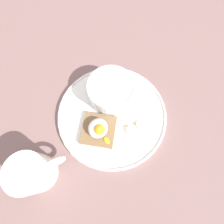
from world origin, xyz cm
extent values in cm
cube|color=#785C58|center=(0.00, 0.00, 1.00)|extent=(120.00, 120.00, 2.00)
cylinder|color=white|center=(0.00, 0.00, 2.50)|extent=(30.93, 30.93, 1.00)
torus|color=white|center=(0.00, 0.00, 3.30)|extent=(30.73, 30.73, 0.60)
cylinder|color=white|center=(-5.22, -2.46, 6.14)|extent=(12.72, 12.72, 6.28)
torus|color=white|center=(-5.22, -2.46, 9.28)|extent=(12.92, 12.92, 0.60)
cylinder|color=beige|center=(-5.22, -2.46, 5.93)|extent=(11.32, 11.32, 5.47)
ellipsoid|color=beige|center=(-5.22, -2.46, 8.47)|extent=(10.75, 10.75, 1.20)
ellipsoid|color=#896151|center=(-4.67, -3.83, 8.76)|extent=(1.01, 1.46, 0.59)
ellipsoid|color=tan|center=(-5.38, -2.30, 8.79)|extent=(1.81, 1.56, 0.66)
ellipsoid|color=#8B6345|center=(-5.23, -2.42, 8.82)|extent=(1.55, 1.89, 0.70)
ellipsoid|color=tan|center=(-3.62, 0.20, 8.80)|extent=(1.47, 1.80, 0.67)
ellipsoid|color=#CFB491|center=(-3.79, -1.34, 8.73)|extent=(0.84, 1.25, 0.52)
cube|color=brown|center=(5.78, -1.63, 4.19)|extent=(10.75, 10.75, 0.30)
cube|color=#A27C51|center=(5.78, -1.63, 3.64)|extent=(10.54, 10.54, 1.29)
ellipsoid|color=white|center=(5.78, -1.63, 5.79)|extent=(5.40, 5.10, 3.00)
sphere|color=orange|center=(6.17, -0.98, 6.67)|extent=(2.93, 2.93, 2.93)
ellipsoid|color=orange|center=(7.73, 1.60, 4.49)|extent=(2.13, 2.45, 0.36)
cylinder|color=#F5E2BB|center=(2.42, 6.73, 3.52)|extent=(3.70, 3.71, 1.07)
cylinder|color=#BFB192|center=(2.42, 6.73, 4.04)|extent=(0.67, 0.67, 0.13)
cylinder|color=beige|center=(-0.47, 8.63, 3.72)|extent=(4.10, 4.15, 1.63)
cylinder|color=#B8B188|center=(-0.47, 8.63, 4.34)|extent=(0.73, 0.74, 0.19)
cylinder|color=beige|center=(-0.18, 4.71, 3.44)|extent=(3.66, 3.66, 0.89)
cylinder|color=#BAAE8A|center=(-0.18, 4.71, 3.87)|extent=(0.66, 0.66, 0.13)
cylinder|color=#EEEBBF|center=(-3.79, 6.85, 3.51)|extent=(4.22, 4.24, 1.13)
cylinder|color=#B9B795|center=(-3.79, 6.85, 3.96)|extent=(0.76, 0.76, 0.16)
cylinder|color=white|center=(21.58, -11.42, 6.79)|extent=(9.40, 9.40, 9.57)
cylinder|color=#311B0E|center=(21.58, -11.42, 10.43)|extent=(7.99, 7.99, 0.40)
torus|color=white|center=(17.44, -7.49, 7.27)|extent=(4.47, 4.31, 5.21)
camera|label=1|loc=(14.98, 5.99, 49.96)|focal=28.00mm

